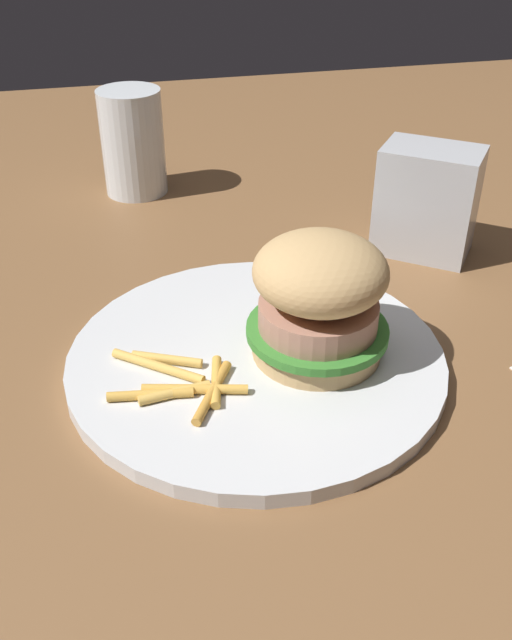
% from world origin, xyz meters
% --- Properties ---
extents(ground_plane, '(1.60, 1.60, 0.00)m').
position_xyz_m(ground_plane, '(0.00, 0.00, 0.00)').
color(ground_plane, brown).
extents(plate, '(0.29, 0.29, 0.01)m').
position_xyz_m(plate, '(-0.03, 0.01, 0.01)').
color(plate, silver).
rests_on(plate, ground_plane).
extents(sandwich, '(0.11, 0.11, 0.10)m').
position_xyz_m(sandwich, '(-0.03, -0.04, 0.06)').
color(sandwich, tan).
rests_on(sandwich, plate).
extents(fries_pile, '(0.10, 0.10, 0.01)m').
position_xyz_m(fries_pile, '(-0.05, 0.07, 0.02)').
color(fries_pile, '#E5B251').
rests_on(fries_pile, plate).
extents(drink_glass, '(0.07, 0.07, 0.12)m').
position_xyz_m(drink_glass, '(0.33, 0.07, 0.05)').
color(drink_glass, silver).
rests_on(drink_glass, ground_plane).
extents(napkin_dispenser, '(0.10, 0.11, 0.10)m').
position_xyz_m(napkin_dispenser, '(0.12, -0.19, 0.05)').
color(napkin_dispenser, '#B7BABF').
rests_on(napkin_dispenser, ground_plane).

